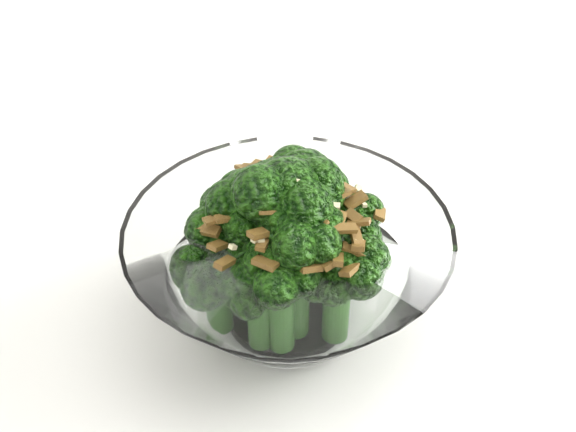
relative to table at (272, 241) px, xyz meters
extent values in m
cube|color=white|center=(0.00, 0.00, 0.05)|extent=(1.30, 0.96, 0.04)
cylinder|color=white|center=(-0.02, -0.15, 0.07)|extent=(0.08, 0.08, 0.01)
cylinder|color=#255717|center=(-0.02, -0.15, 0.12)|extent=(0.02, 0.02, 0.08)
sphere|color=#20520F|center=(-0.02, -0.15, 0.17)|extent=(0.05, 0.05, 0.05)
cylinder|color=#255717|center=(-0.01, -0.13, 0.11)|extent=(0.02, 0.02, 0.07)
sphere|color=#20520F|center=(-0.01, -0.13, 0.16)|extent=(0.04, 0.04, 0.04)
cylinder|color=#255717|center=(-0.04, -0.14, 0.11)|extent=(0.02, 0.02, 0.07)
sphere|color=#20520F|center=(-0.04, -0.14, 0.16)|extent=(0.05, 0.05, 0.05)
cylinder|color=#255717|center=(-0.02, -0.18, 0.11)|extent=(0.02, 0.02, 0.07)
sphere|color=#20520F|center=(-0.02, -0.18, 0.16)|extent=(0.04, 0.04, 0.04)
cylinder|color=#255717|center=(0.01, -0.15, 0.10)|extent=(0.02, 0.02, 0.05)
sphere|color=#20520F|center=(0.01, -0.15, 0.14)|extent=(0.04, 0.04, 0.04)
cylinder|color=#255717|center=(-0.05, -0.14, 0.10)|extent=(0.02, 0.02, 0.05)
sphere|color=#20520F|center=(-0.05, -0.14, 0.14)|extent=(0.04, 0.04, 0.04)
cylinder|color=#255717|center=(0.00, -0.19, 0.10)|extent=(0.02, 0.02, 0.05)
sphere|color=#20520F|center=(0.00, -0.19, 0.14)|extent=(0.04, 0.04, 0.04)
cylinder|color=#255717|center=(-0.04, -0.18, 0.10)|extent=(0.02, 0.02, 0.05)
sphere|color=#20520F|center=(-0.04, -0.18, 0.13)|extent=(0.04, 0.04, 0.04)
cylinder|color=#255717|center=(0.02, -0.12, 0.10)|extent=(0.02, 0.02, 0.04)
sphere|color=#20520F|center=(0.02, -0.12, 0.13)|extent=(0.04, 0.04, 0.04)
cylinder|color=#255717|center=(-0.07, -0.16, 0.10)|extent=(0.02, 0.02, 0.04)
sphere|color=#20520F|center=(-0.07, -0.16, 0.12)|extent=(0.04, 0.04, 0.04)
cylinder|color=#255717|center=(-0.01, -0.11, 0.10)|extent=(0.02, 0.02, 0.04)
sphere|color=#20520F|center=(-0.01, -0.11, 0.13)|extent=(0.04, 0.04, 0.04)
cylinder|color=#255717|center=(-0.03, -0.19, 0.10)|extent=(0.02, 0.02, 0.05)
sphere|color=#20520F|center=(-0.03, -0.19, 0.14)|extent=(0.04, 0.04, 0.04)
cube|color=olive|center=(0.00, -0.20, 0.16)|extent=(0.01, 0.01, 0.01)
cube|color=olive|center=(0.00, -0.13, 0.17)|extent=(0.01, 0.02, 0.01)
cube|color=olive|center=(0.01, -0.13, 0.16)|extent=(0.01, 0.01, 0.01)
cube|color=olive|center=(-0.02, -0.10, 0.16)|extent=(0.01, 0.01, 0.00)
cube|color=olive|center=(0.01, -0.13, 0.17)|extent=(0.01, 0.01, 0.00)
cube|color=olive|center=(0.01, -0.19, 0.16)|extent=(0.01, 0.01, 0.01)
cube|color=olive|center=(-0.03, -0.12, 0.16)|extent=(0.02, 0.01, 0.01)
cube|color=olive|center=(-0.06, -0.16, 0.16)|extent=(0.01, 0.01, 0.00)
cube|color=olive|center=(0.02, -0.18, 0.16)|extent=(0.02, 0.01, 0.01)
cube|color=olive|center=(-0.07, -0.15, 0.15)|extent=(0.02, 0.02, 0.01)
cube|color=olive|center=(-0.06, -0.18, 0.15)|extent=(0.01, 0.01, 0.01)
cube|color=olive|center=(0.01, -0.19, 0.15)|extent=(0.02, 0.01, 0.01)
cube|color=olive|center=(0.02, -0.15, 0.17)|extent=(0.01, 0.02, 0.01)
cube|color=olive|center=(0.00, -0.20, 0.15)|extent=(0.01, 0.01, 0.01)
cube|color=olive|center=(-0.07, -0.16, 0.15)|extent=(0.01, 0.01, 0.01)
cube|color=olive|center=(-0.04, -0.18, 0.16)|extent=(0.01, 0.02, 0.00)
cube|color=olive|center=(-0.04, -0.11, 0.16)|extent=(0.01, 0.02, 0.00)
cube|color=olive|center=(-0.04, -0.11, 0.16)|extent=(0.02, 0.02, 0.00)
cube|color=olive|center=(-0.05, -0.14, 0.17)|extent=(0.02, 0.01, 0.00)
cube|color=olive|center=(-0.03, -0.12, 0.17)|extent=(0.01, 0.02, 0.01)
cube|color=olive|center=(-0.01, -0.17, 0.18)|extent=(0.01, 0.01, 0.01)
cube|color=olive|center=(-0.02, -0.17, 0.18)|extent=(0.01, 0.01, 0.01)
cube|color=olive|center=(-0.06, -0.17, 0.15)|extent=(0.01, 0.01, 0.01)
cube|color=olive|center=(-0.01, -0.18, 0.17)|extent=(0.01, 0.01, 0.01)
cube|color=olive|center=(-0.05, -0.13, 0.17)|extent=(0.02, 0.01, 0.01)
cube|color=olive|center=(-0.02, -0.20, 0.15)|extent=(0.01, 0.01, 0.01)
cube|color=olive|center=(0.02, -0.16, 0.16)|extent=(0.02, 0.01, 0.01)
cube|color=olive|center=(0.00, -0.15, 0.18)|extent=(0.02, 0.02, 0.01)
cube|color=olive|center=(-0.06, -0.16, 0.16)|extent=(0.01, 0.01, 0.00)
cube|color=olive|center=(-0.05, -0.13, 0.16)|extent=(0.01, 0.01, 0.01)
cube|color=olive|center=(-0.03, -0.10, 0.15)|extent=(0.01, 0.01, 0.01)
cube|color=olive|center=(0.01, -0.19, 0.16)|extent=(0.01, 0.01, 0.01)
cube|color=olive|center=(0.01, -0.16, 0.17)|extent=(0.01, 0.01, 0.00)
cube|color=olive|center=(-0.04, -0.19, 0.16)|extent=(0.02, 0.02, 0.01)
cube|color=olive|center=(0.04, -0.16, 0.15)|extent=(0.01, 0.02, 0.01)
cube|color=olive|center=(-0.01, -0.17, 0.18)|extent=(0.01, 0.01, 0.01)
cube|color=olive|center=(0.01, -0.17, 0.16)|extent=(0.01, 0.02, 0.01)
cube|color=olive|center=(-0.01, -0.12, 0.17)|extent=(0.01, 0.01, 0.01)
cube|color=olive|center=(-0.04, -0.14, 0.17)|extent=(0.01, 0.01, 0.00)
cube|color=olive|center=(0.02, -0.17, 0.16)|extent=(0.01, 0.01, 0.01)
cube|color=olive|center=(0.01, -0.18, 0.17)|extent=(0.02, 0.01, 0.01)
cube|color=olive|center=(-0.01, -0.20, 0.15)|extent=(0.01, 0.01, 0.01)
cube|color=olive|center=(-0.05, -0.15, 0.17)|extent=(0.01, 0.01, 0.01)
cube|color=olive|center=(-0.04, -0.18, 0.17)|extent=(0.01, 0.01, 0.01)
cube|color=olive|center=(-0.03, -0.12, 0.17)|extent=(0.01, 0.02, 0.00)
cube|color=olive|center=(-0.03, -0.17, 0.18)|extent=(0.01, 0.01, 0.01)
cube|color=olive|center=(-0.03, -0.16, 0.18)|extent=(0.01, 0.01, 0.00)
cube|color=beige|center=(-0.02, -0.14, 0.19)|extent=(0.00, 0.00, 0.00)
cube|color=beige|center=(-0.02, -0.17, 0.18)|extent=(0.00, 0.00, 0.00)
cube|color=beige|center=(-0.01, -0.17, 0.18)|extent=(0.00, 0.00, 0.00)
cube|color=beige|center=(-0.01, -0.12, 0.17)|extent=(0.00, 0.00, 0.00)
cube|color=beige|center=(-0.05, -0.14, 0.17)|extent=(0.01, 0.01, 0.01)
cube|color=beige|center=(-0.05, -0.18, 0.17)|extent=(0.00, 0.00, 0.00)
cube|color=beige|center=(-0.04, -0.11, 0.16)|extent=(0.00, 0.00, 0.00)
cube|color=beige|center=(-0.04, -0.12, 0.16)|extent=(0.01, 0.01, 0.01)
cube|color=beige|center=(0.01, -0.17, 0.17)|extent=(0.01, 0.01, 0.00)
cube|color=beige|center=(-0.05, -0.14, 0.17)|extent=(0.01, 0.01, 0.01)
cube|color=beige|center=(0.02, -0.18, 0.16)|extent=(0.00, 0.00, 0.00)
cube|color=beige|center=(-0.03, -0.16, 0.18)|extent=(0.01, 0.01, 0.01)
cube|color=beige|center=(0.02, -0.16, 0.16)|extent=(0.00, 0.00, 0.00)
cube|color=beige|center=(0.00, -0.11, 0.16)|extent=(0.01, 0.01, 0.00)
cube|color=beige|center=(0.02, -0.17, 0.16)|extent=(0.00, 0.00, 0.00)
cube|color=beige|center=(-0.04, -0.15, 0.17)|extent=(0.01, 0.01, 0.00)
cube|color=beige|center=(-0.02, -0.20, 0.16)|extent=(0.00, 0.00, 0.00)
cube|color=beige|center=(0.00, -0.15, 0.18)|extent=(0.00, 0.00, 0.00)
cube|color=beige|center=(0.00, -0.19, 0.16)|extent=(0.01, 0.01, 0.00)
cube|color=beige|center=(0.02, -0.16, 0.16)|extent=(0.01, 0.00, 0.00)
cube|color=beige|center=(0.03, -0.14, 0.16)|extent=(0.01, 0.01, 0.01)
cube|color=beige|center=(-0.04, -0.18, 0.16)|extent=(0.00, 0.00, 0.00)
cube|color=beige|center=(-0.01, -0.18, 0.17)|extent=(0.01, 0.01, 0.01)
cube|color=beige|center=(0.01, -0.19, 0.16)|extent=(0.01, 0.01, 0.01)
cube|color=beige|center=(-0.02, -0.16, 0.19)|extent=(0.01, 0.01, 0.00)
cube|color=beige|center=(0.03, -0.16, 0.16)|extent=(0.00, 0.00, 0.00)
cube|color=beige|center=(-0.06, -0.18, 0.16)|extent=(0.01, 0.01, 0.00)
cube|color=beige|center=(-0.04, -0.15, 0.18)|extent=(0.01, 0.01, 0.00)
cube|color=beige|center=(0.02, -0.14, 0.16)|extent=(0.00, 0.00, 0.00)
cube|color=beige|center=(0.02, -0.19, 0.15)|extent=(0.00, 0.00, 0.00)
cube|color=beige|center=(-0.06, -0.15, 0.16)|extent=(0.01, 0.01, 0.01)
camera|label=1|loc=(-0.10, -0.51, 0.46)|focal=50.00mm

